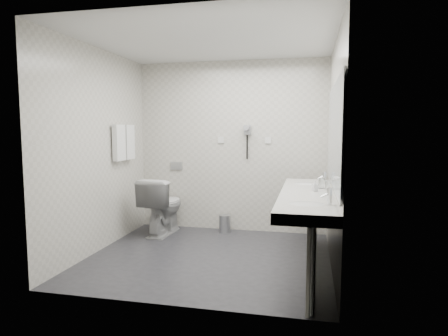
# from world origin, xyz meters

# --- Properties ---
(floor) EXTENTS (2.80, 2.80, 0.00)m
(floor) POSITION_xyz_m (0.00, 0.00, 0.00)
(floor) COLOR #252429
(floor) RESTS_ON ground
(ceiling) EXTENTS (2.80, 2.80, 0.00)m
(ceiling) POSITION_xyz_m (0.00, 0.00, 2.50)
(ceiling) COLOR silver
(ceiling) RESTS_ON wall_back
(wall_back) EXTENTS (2.80, 0.00, 2.80)m
(wall_back) POSITION_xyz_m (0.00, 1.30, 1.25)
(wall_back) COLOR beige
(wall_back) RESTS_ON floor
(wall_front) EXTENTS (2.80, 0.00, 2.80)m
(wall_front) POSITION_xyz_m (0.00, -1.30, 1.25)
(wall_front) COLOR beige
(wall_front) RESTS_ON floor
(wall_left) EXTENTS (0.00, 2.60, 2.60)m
(wall_left) POSITION_xyz_m (-1.40, 0.00, 1.25)
(wall_left) COLOR beige
(wall_left) RESTS_ON floor
(wall_right) EXTENTS (0.00, 2.60, 2.60)m
(wall_right) POSITION_xyz_m (1.40, 0.00, 1.25)
(wall_right) COLOR beige
(wall_right) RESTS_ON floor
(vanity_counter) EXTENTS (0.55, 2.20, 0.10)m
(vanity_counter) POSITION_xyz_m (1.12, -0.20, 0.80)
(vanity_counter) COLOR silver
(vanity_counter) RESTS_ON floor
(vanity_panel) EXTENTS (0.03, 2.15, 0.75)m
(vanity_panel) POSITION_xyz_m (1.15, -0.20, 0.38)
(vanity_panel) COLOR gray
(vanity_panel) RESTS_ON floor
(vanity_post_near) EXTENTS (0.06, 0.06, 0.75)m
(vanity_post_near) POSITION_xyz_m (1.18, -1.24, 0.38)
(vanity_post_near) COLOR silver
(vanity_post_near) RESTS_ON floor
(vanity_post_far) EXTENTS (0.06, 0.06, 0.75)m
(vanity_post_far) POSITION_xyz_m (1.18, 0.84, 0.38)
(vanity_post_far) COLOR silver
(vanity_post_far) RESTS_ON floor
(mirror) EXTENTS (0.02, 2.20, 1.05)m
(mirror) POSITION_xyz_m (1.39, -0.20, 1.45)
(mirror) COLOR #B2BCC6
(mirror) RESTS_ON wall_right
(basin_near) EXTENTS (0.40, 0.31, 0.05)m
(basin_near) POSITION_xyz_m (1.12, -0.85, 0.83)
(basin_near) COLOR silver
(basin_near) RESTS_ON vanity_counter
(basin_far) EXTENTS (0.40, 0.31, 0.05)m
(basin_far) POSITION_xyz_m (1.12, 0.45, 0.83)
(basin_far) COLOR silver
(basin_far) RESTS_ON vanity_counter
(faucet_near) EXTENTS (0.04, 0.04, 0.15)m
(faucet_near) POSITION_xyz_m (1.32, -0.85, 0.92)
(faucet_near) COLOR silver
(faucet_near) RESTS_ON vanity_counter
(faucet_far) EXTENTS (0.04, 0.04, 0.15)m
(faucet_far) POSITION_xyz_m (1.32, 0.45, 0.92)
(faucet_far) COLOR silver
(faucet_far) RESTS_ON vanity_counter
(soap_bottle_a) EXTENTS (0.07, 0.07, 0.11)m
(soap_bottle_a) POSITION_xyz_m (1.20, -0.13, 0.91)
(soap_bottle_a) COLOR beige
(soap_bottle_a) RESTS_ON vanity_counter
(glass_left) EXTENTS (0.07, 0.07, 0.11)m
(glass_left) POSITION_xyz_m (1.34, -0.00, 0.90)
(glass_left) COLOR silver
(glass_left) RESTS_ON vanity_counter
(glass_right) EXTENTS (0.08, 0.08, 0.12)m
(glass_right) POSITION_xyz_m (1.28, 0.09, 0.91)
(glass_right) COLOR silver
(glass_right) RESTS_ON vanity_counter
(toilet) EXTENTS (0.51, 0.84, 0.82)m
(toilet) POSITION_xyz_m (-0.92, 0.85, 0.41)
(toilet) COLOR silver
(toilet) RESTS_ON floor
(flush_plate) EXTENTS (0.18, 0.02, 0.12)m
(flush_plate) POSITION_xyz_m (-0.85, 1.29, 0.95)
(flush_plate) COLOR #B2B5BA
(flush_plate) RESTS_ON wall_back
(pedal_bin) EXTENTS (0.20, 0.20, 0.24)m
(pedal_bin) POSITION_xyz_m (-0.05, 1.13, 0.12)
(pedal_bin) COLOR #B2B5BA
(pedal_bin) RESTS_ON floor
(bin_lid) EXTENTS (0.17, 0.17, 0.01)m
(bin_lid) POSITION_xyz_m (-0.05, 1.13, 0.25)
(bin_lid) COLOR #B2B5BA
(bin_lid) RESTS_ON pedal_bin
(towel_rail) EXTENTS (0.02, 0.62, 0.02)m
(towel_rail) POSITION_xyz_m (-1.35, 0.55, 1.55)
(towel_rail) COLOR silver
(towel_rail) RESTS_ON wall_left
(towel_near) EXTENTS (0.07, 0.24, 0.48)m
(towel_near) POSITION_xyz_m (-1.34, 0.41, 1.33)
(towel_near) COLOR white
(towel_near) RESTS_ON towel_rail
(towel_far) EXTENTS (0.07, 0.24, 0.48)m
(towel_far) POSITION_xyz_m (-1.34, 0.69, 1.33)
(towel_far) COLOR white
(towel_far) RESTS_ON towel_rail
(dryer_cradle) EXTENTS (0.10, 0.04, 0.14)m
(dryer_cradle) POSITION_xyz_m (0.25, 1.27, 1.50)
(dryer_cradle) COLOR gray
(dryer_cradle) RESTS_ON wall_back
(dryer_barrel) EXTENTS (0.08, 0.14, 0.08)m
(dryer_barrel) POSITION_xyz_m (0.25, 1.20, 1.53)
(dryer_barrel) COLOR gray
(dryer_barrel) RESTS_ON dryer_cradle
(dryer_cord) EXTENTS (0.02, 0.02, 0.35)m
(dryer_cord) POSITION_xyz_m (0.25, 1.26, 1.25)
(dryer_cord) COLOR black
(dryer_cord) RESTS_ON dryer_cradle
(switch_plate_a) EXTENTS (0.09, 0.02, 0.09)m
(switch_plate_a) POSITION_xyz_m (-0.15, 1.29, 1.35)
(switch_plate_a) COLOR silver
(switch_plate_a) RESTS_ON wall_back
(switch_plate_b) EXTENTS (0.09, 0.02, 0.09)m
(switch_plate_b) POSITION_xyz_m (0.55, 1.29, 1.35)
(switch_plate_b) COLOR silver
(switch_plate_b) RESTS_ON wall_back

